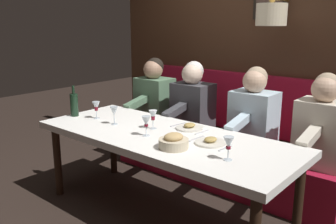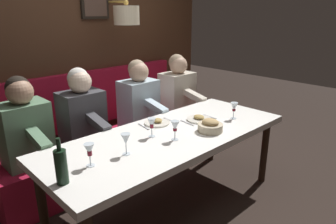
{
  "view_description": "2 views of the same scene",
  "coord_description": "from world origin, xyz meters",
  "px_view_note": "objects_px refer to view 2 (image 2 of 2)",
  "views": [
    {
      "loc": [
        -2.16,
        -1.89,
        1.65
      ],
      "look_at": [
        0.05,
        -0.01,
        0.92
      ],
      "focal_mm": 39.06,
      "sensor_mm": 36.0,
      "label": 1
    },
    {
      "loc": [
        -1.77,
        1.74,
        1.76
      ],
      "look_at": [
        0.05,
        -0.01,
        0.92
      ],
      "focal_mm": 33.11,
      "sensor_mm": 36.0,
      "label": 2
    }
  ],
  "objects_px": {
    "wine_glass_1": "(234,107)",
    "wine_glass_4": "(126,140)",
    "diner_near": "(139,98)",
    "diner_middle": "(82,111)",
    "wine_glass_3": "(152,124)",
    "wine_glass_0": "(175,127)",
    "wine_bottle": "(61,166)",
    "diner_far": "(24,125)",
    "dining_table": "(171,140)",
    "wine_glass_2": "(89,150)",
    "bread_bowl": "(210,126)",
    "diner_nearest": "(178,88)"
  },
  "relations": [
    {
      "from": "diner_middle",
      "to": "wine_glass_1",
      "type": "bearing_deg",
      "value": -134.15
    },
    {
      "from": "diner_near",
      "to": "bread_bowl",
      "type": "distance_m",
      "value": 1.09
    },
    {
      "from": "wine_glass_1",
      "to": "wine_bottle",
      "type": "bearing_deg",
      "value": 88.74
    },
    {
      "from": "diner_near",
      "to": "diner_middle",
      "type": "bearing_deg",
      "value": 90.0
    },
    {
      "from": "bread_bowl",
      "to": "dining_table",
      "type": "bearing_deg",
      "value": 54.23
    },
    {
      "from": "dining_table",
      "to": "wine_glass_3",
      "type": "height_order",
      "value": "wine_glass_3"
    },
    {
      "from": "diner_near",
      "to": "wine_glass_4",
      "type": "bearing_deg",
      "value": 137.01
    },
    {
      "from": "wine_glass_0",
      "to": "wine_glass_3",
      "type": "xyz_separation_m",
      "value": [
        0.18,
        0.09,
        -0.0
      ]
    },
    {
      "from": "wine_glass_0",
      "to": "wine_bottle",
      "type": "bearing_deg",
      "value": 89.58
    },
    {
      "from": "wine_glass_0",
      "to": "bread_bowl",
      "type": "relative_size",
      "value": 0.75
    },
    {
      "from": "bread_bowl",
      "to": "diner_near",
      "type": "bearing_deg",
      "value": -3.91
    },
    {
      "from": "diner_near",
      "to": "wine_glass_1",
      "type": "xyz_separation_m",
      "value": [
        -1.03,
        -0.35,
        0.04
      ]
    },
    {
      "from": "dining_table",
      "to": "wine_glass_3",
      "type": "relative_size",
      "value": 13.81
    },
    {
      "from": "diner_nearest",
      "to": "wine_bottle",
      "type": "height_order",
      "value": "diner_nearest"
    },
    {
      "from": "wine_glass_2",
      "to": "wine_glass_3",
      "type": "distance_m",
      "value": 0.65
    },
    {
      "from": "dining_table",
      "to": "bread_bowl",
      "type": "xyz_separation_m",
      "value": [
        -0.2,
        -0.28,
        0.11
      ]
    },
    {
      "from": "wine_glass_0",
      "to": "bread_bowl",
      "type": "height_order",
      "value": "wine_glass_0"
    },
    {
      "from": "diner_near",
      "to": "dining_table",
      "type": "bearing_deg",
      "value": 157.91
    },
    {
      "from": "dining_table",
      "to": "wine_glass_2",
      "type": "xyz_separation_m",
      "value": [
        -0.04,
        0.81,
        0.18
      ]
    },
    {
      "from": "wine_bottle",
      "to": "dining_table",
      "type": "bearing_deg",
      "value": -83.78
    },
    {
      "from": "diner_middle",
      "to": "wine_bottle",
      "type": "height_order",
      "value": "diner_middle"
    },
    {
      "from": "wine_glass_4",
      "to": "bread_bowl",
      "type": "height_order",
      "value": "wine_glass_4"
    },
    {
      "from": "dining_table",
      "to": "diner_far",
      "type": "xyz_separation_m",
      "value": [
        0.88,
        0.9,
        0.14
      ]
    },
    {
      "from": "diner_near",
      "to": "wine_glass_2",
      "type": "distance_m",
      "value": 1.48
    },
    {
      "from": "wine_glass_1",
      "to": "wine_glass_2",
      "type": "distance_m",
      "value": 1.52
    },
    {
      "from": "diner_far",
      "to": "bread_bowl",
      "type": "height_order",
      "value": "diner_far"
    },
    {
      "from": "diner_far",
      "to": "wine_glass_3",
      "type": "bearing_deg",
      "value": -137.98
    },
    {
      "from": "dining_table",
      "to": "wine_glass_2",
      "type": "relative_size",
      "value": 13.81
    },
    {
      "from": "diner_nearest",
      "to": "bread_bowl",
      "type": "relative_size",
      "value": 3.6
    },
    {
      "from": "diner_middle",
      "to": "wine_glass_1",
      "type": "relative_size",
      "value": 4.82
    },
    {
      "from": "bread_bowl",
      "to": "wine_glass_1",
      "type": "bearing_deg",
      "value": -83.1
    },
    {
      "from": "wine_glass_1",
      "to": "wine_glass_4",
      "type": "relative_size",
      "value": 1.0
    },
    {
      "from": "wine_glass_0",
      "to": "bread_bowl",
      "type": "bearing_deg",
      "value": -103.23
    },
    {
      "from": "wine_glass_1",
      "to": "bread_bowl",
      "type": "relative_size",
      "value": 0.75
    },
    {
      "from": "diner_near",
      "to": "diner_far",
      "type": "relative_size",
      "value": 1.0
    },
    {
      "from": "diner_near",
      "to": "wine_glass_3",
      "type": "bearing_deg",
      "value": 147.55
    },
    {
      "from": "wine_glass_0",
      "to": "wine_bottle",
      "type": "distance_m",
      "value": 0.97
    },
    {
      "from": "diner_far",
      "to": "wine_glass_1",
      "type": "xyz_separation_m",
      "value": [
        -1.03,
        -1.62,
        0.04
      ]
    },
    {
      "from": "wine_glass_2",
      "to": "wine_bottle",
      "type": "xyz_separation_m",
      "value": [
        -0.08,
        0.24,
        0.0
      ]
    },
    {
      "from": "diner_far",
      "to": "wine_glass_3",
      "type": "xyz_separation_m",
      "value": [
        -0.82,
        -0.74,
        0.04
      ]
    },
    {
      "from": "diner_middle",
      "to": "diner_far",
      "type": "relative_size",
      "value": 1.0
    },
    {
      "from": "diner_far",
      "to": "wine_glass_2",
      "type": "height_order",
      "value": "diner_far"
    },
    {
      "from": "wine_bottle",
      "to": "wine_glass_0",
      "type": "bearing_deg",
      "value": -90.42
    },
    {
      "from": "wine_glass_0",
      "to": "wine_glass_4",
      "type": "height_order",
      "value": "same"
    },
    {
      "from": "diner_near",
      "to": "wine_glass_0",
      "type": "relative_size",
      "value": 4.82
    },
    {
      "from": "wine_glass_1",
      "to": "wine_glass_2",
      "type": "height_order",
      "value": "same"
    },
    {
      "from": "dining_table",
      "to": "bread_bowl",
      "type": "height_order",
      "value": "bread_bowl"
    },
    {
      "from": "diner_middle",
      "to": "wine_glass_2",
      "type": "relative_size",
      "value": 4.82
    },
    {
      "from": "diner_near",
      "to": "wine_glass_3",
      "type": "xyz_separation_m",
      "value": [
        -0.82,
        0.52,
        0.04
      ]
    },
    {
      "from": "wine_glass_3",
      "to": "wine_bottle",
      "type": "relative_size",
      "value": 0.55
    }
  ]
}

